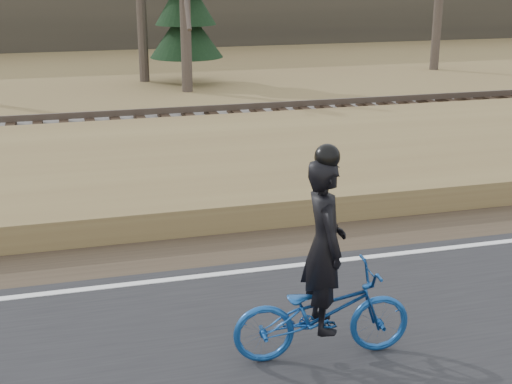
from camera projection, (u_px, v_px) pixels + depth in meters
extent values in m
cube|color=olive|center=(480.00, 157.00, 15.02)|extent=(120.00, 5.00, 0.44)
cube|color=slate|center=(399.00, 121.00, 18.51)|extent=(120.00, 3.00, 0.45)
cube|color=black|center=(399.00, 109.00, 18.42)|extent=(120.00, 2.40, 0.14)
cube|color=brown|center=(413.00, 109.00, 17.71)|extent=(120.00, 0.07, 0.15)
cube|color=brown|center=(387.00, 99.00, 19.03)|extent=(120.00, 0.07, 0.15)
imported|color=navy|center=(322.00, 313.00, 7.58)|extent=(1.98, 0.83, 1.01)
imported|color=black|center=(324.00, 246.00, 7.35)|extent=(0.50, 0.71, 1.86)
sphere|color=black|center=(327.00, 157.00, 7.06)|extent=(0.26, 0.26, 0.26)
cylinder|color=#493E35|center=(187.00, 66.00, 25.54)|extent=(0.28, 0.28, 1.24)
cone|color=black|center=(186.00, 31.00, 25.17)|extent=(2.60, 2.60, 1.81)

